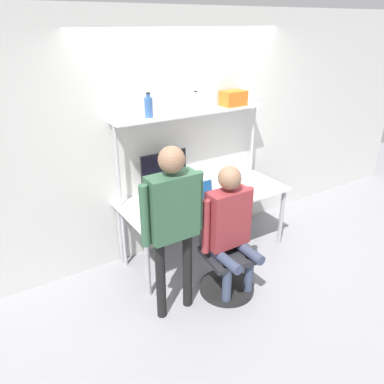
# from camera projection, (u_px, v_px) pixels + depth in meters

# --- Properties ---
(ground_plane) EXTENTS (12.00, 12.00, 0.00)m
(ground_plane) POSITION_uv_depth(u_px,v_px,m) (225.00, 269.00, 4.21)
(ground_plane) COLOR gray
(wall_back) EXTENTS (8.00, 0.06, 2.70)m
(wall_back) POSITION_uv_depth(u_px,v_px,m) (185.00, 135.00, 4.30)
(wall_back) COLOR silver
(wall_back) RESTS_ON ground_plane
(desk) EXTENTS (1.93, 0.80, 0.77)m
(desk) POSITION_uv_depth(u_px,v_px,m) (205.00, 200.00, 4.24)
(desk) COLOR white
(desk) RESTS_ON ground_plane
(shelf_unit) EXTENTS (1.84, 0.24, 1.66)m
(shelf_unit) POSITION_uv_depth(u_px,v_px,m) (192.00, 133.00, 4.15)
(shelf_unit) COLOR white
(shelf_unit) RESTS_ON ground_plane
(monitor) EXTENTS (0.55, 0.18, 0.50)m
(monitor) POSITION_uv_depth(u_px,v_px,m) (164.00, 172.00, 4.09)
(monitor) COLOR black
(monitor) RESTS_ON desk
(laptop) EXTENTS (0.30, 0.23, 0.24)m
(laptop) POSITION_uv_depth(u_px,v_px,m) (204.00, 197.00, 4.00)
(laptop) COLOR silver
(laptop) RESTS_ON desk
(cell_phone) EXTENTS (0.07, 0.15, 0.01)m
(cell_phone) POSITION_uv_depth(u_px,v_px,m) (225.00, 196.00, 4.16)
(cell_phone) COLOR black
(cell_phone) RESTS_ON desk
(office_chair) EXTENTS (0.56, 0.56, 0.91)m
(office_chair) POSITION_uv_depth(u_px,v_px,m) (225.00, 266.00, 3.81)
(office_chair) COLOR black
(office_chair) RESTS_ON ground_plane
(person_seated) EXTENTS (0.59, 0.47, 1.36)m
(person_seated) POSITION_uv_depth(u_px,v_px,m) (230.00, 223.00, 3.56)
(person_seated) COLOR #38425B
(person_seated) RESTS_ON ground_plane
(person_standing) EXTENTS (0.60, 0.22, 1.65)m
(person_standing) POSITION_uv_depth(u_px,v_px,m) (173.00, 213.00, 3.19)
(person_standing) COLOR black
(person_standing) RESTS_ON ground_plane
(bottle_clear) EXTENTS (0.07, 0.07, 0.22)m
(bottle_clear) POSITION_uv_depth(u_px,v_px,m) (195.00, 103.00, 4.03)
(bottle_clear) COLOR silver
(bottle_clear) RESTS_ON shelf_unit
(bottle_blue) EXTENTS (0.08, 0.08, 0.25)m
(bottle_blue) POSITION_uv_depth(u_px,v_px,m) (149.00, 107.00, 3.75)
(bottle_blue) COLOR #335999
(bottle_blue) RESTS_ON shelf_unit
(storage_box) EXTENTS (0.28, 0.19, 0.17)m
(storage_box) POSITION_uv_depth(u_px,v_px,m) (233.00, 98.00, 4.29)
(storage_box) COLOR #D1661E
(storage_box) RESTS_ON shelf_unit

